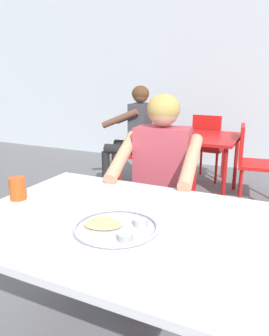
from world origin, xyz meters
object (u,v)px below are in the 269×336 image
at_px(thali_tray, 116,227).
at_px(chair_red_far, 208,144).
at_px(diner_foreground, 159,176).
at_px(patron_background, 133,128).
at_px(table_foreground, 122,233).
at_px(chair_red_right, 252,159).
at_px(chair_red_left, 146,151).
at_px(table_background_red, 197,142).
at_px(drinking_cup, 18,188).
at_px(chair_foreground, 166,200).

xyz_separation_m(thali_tray, chair_red_far, (-0.34, 3.12, -0.26)).
distance_m(diner_foreground, patron_background, 1.99).
height_order(thali_tray, chair_red_far, chair_red_far).
height_order(table_foreground, chair_red_right, chair_red_right).
height_order(diner_foreground, chair_red_left, diner_foreground).
height_order(table_background_red, patron_background, patron_background).
height_order(chair_red_left, chair_red_right, chair_red_right).
xyz_separation_m(drinking_cup, diner_foreground, (0.45, 0.70, -0.08)).
bearing_deg(thali_tray, table_background_red, 97.59).
height_order(table_foreground, table_background_red, table_foreground).
bearing_deg(table_foreground, drinking_cup, -178.94).
xyz_separation_m(chair_red_right, patron_background, (-1.39, -0.02, 0.24)).
bearing_deg(diner_foreground, thali_tray, -80.74).
bearing_deg(diner_foreground, chair_foreground, 95.82).
relative_size(thali_tray, patron_background, 0.27).
xyz_separation_m(table_foreground, chair_foreground, (-0.13, 0.91, -0.19)).
xyz_separation_m(thali_tray, drinking_cup, (-0.58, 0.08, 0.05)).
xyz_separation_m(chair_red_left, patron_background, (-0.19, 0.05, 0.25)).
bearing_deg(diner_foreground, chair_red_far, 95.27).
bearing_deg(thali_tray, chair_red_far, 96.28).
bearing_deg(table_foreground, diner_foreground, 98.57).
bearing_deg(table_background_red, chair_red_far, 90.79).
relative_size(drinking_cup, patron_background, 0.09).
xyz_separation_m(chair_red_left, chair_red_far, (0.59, 0.67, 0.02)).
bearing_deg(diner_foreground, table_background_red, 96.82).
xyz_separation_m(thali_tray, chair_red_left, (-0.94, 2.46, -0.28)).
distance_m(chair_red_left, patron_background, 0.32).
distance_m(chair_red_right, patron_background, 1.41).
relative_size(drinking_cup, chair_foreground, 0.13).
bearing_deg(table_background_red, patron_background, -179.39).
xyz_separation_m(table_background_red, chair_red_far, (-0.01, 0.60, -0.12)).
distance_m(chair_foreground, table_background_red, 1.53).
height_order(table_foreground, chair_red_far, chair_red_far).
bearing_deg(table_background_red, chair_red_right, 0.94).
distance_m(drinking_cup, chair_red_far, 3.06).
bearing_deg(patron_background, chair_red_right, 0.75).
xyz_separation_m(thali_tray, chair_foreground, (-0.15, 1.01, -0.27)).
xyz_separation_m(diner_foreground, chair_red_far, (-0.22, 2.33, -0.23)).
xyz_separation_m(diner_foreground, table_background_red, (-0.21, 1.73, -0.11)).
relative_size(table_background_red, chair_red_far, 1.03).
bearing_deg(diner_foreground, patron_background, 120.06).
distance_m(drinking_cup, diner_foreground, 0.84).
relative_size(drinking_cup, diner_foreground, 0.09).
distance_m(table_foreground, diner_foreground, 0.70).
bearing_deg(table_foreground, patron_background, 114.50).
relative_size(chair_foreground, chair_red_right, 0.99).
xyz_separation_m(thali_tray, patron_background, (-1.12, 2.51, -0.02)).
height_order(chair_foreground, chair_red_left, chair_foreground).
distance_m(table_foreground, patron_background, 2.65).
bearing_deg(table_background_red, chair_red_left, -174.05).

